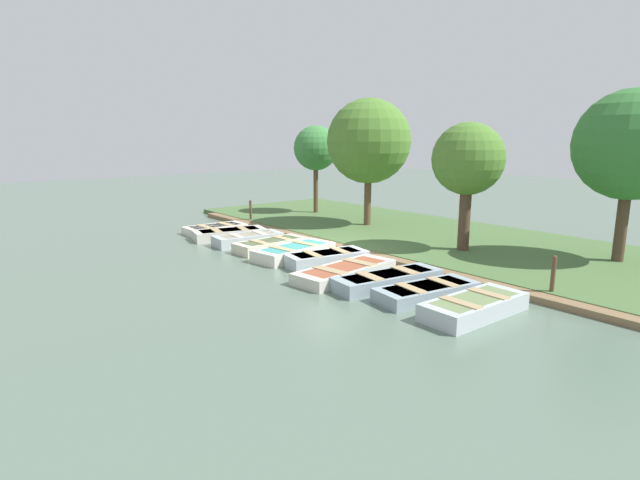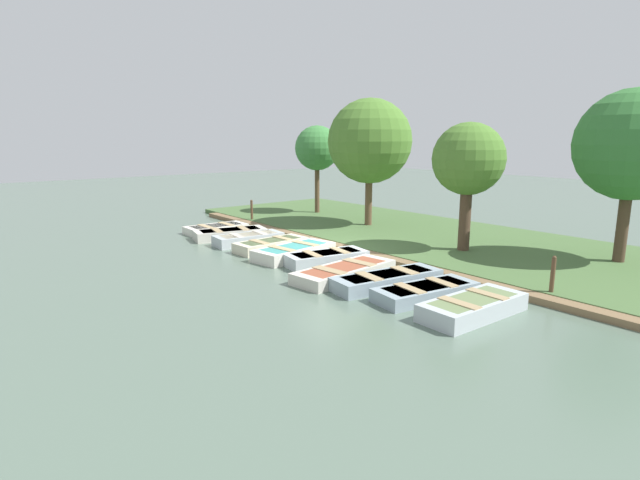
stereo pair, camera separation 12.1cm
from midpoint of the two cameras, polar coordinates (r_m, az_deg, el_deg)
name	(u,v)px [view 2 (the right image)]	position (r m, az deg, el deg)	size (l,w,h in m)	color
ground_plane	(331,255)	(17.77, 1.51, -1.70)	(80.00, 80.00, 0.00)	#566B5B
shore_bank	(423,235)	(21.25, 11.85, 0.57)	(8.00, 24.00, 0.21)	#476638
dock_walkway	(355,248)	(18.48, 4.20, -0.91)	(1.19, 21.26, 0.18)	brown
rowboat_0	(216,229)	(22.32, -11.62, 1.29)	(2.65, 1.23, 0.35)	silver
rowboat_1	(230,234)	(20.88, -10.07, 0.72)	(3.08, 1.79, 0.41)	beige
rowboat_2	(249,239)	(19.67, -7.99, 0.14)	(2.74, 1.30, 0.42)	#B2BCC1
rowboat_3	(271,245)	(18.56, -5.41, -0.54)	(2.82, 1.20, 0.40)	beige
rowboat_4	(294,252)	(17.33, -2.77, -1.33)	(3.12, 1.65, 0.43)	silver
rowboat_5	(326,258)	(16.39, 0.93, -2.07)	(2.87, 1.54, 0.43)	#B2BCC1
rowboat_6	(345,272)	(14.91, 3.05, -3.62)	(3.54, 1.59, 0.37)	beige
rowboat_7	(387,280)	(14.12, 7.92, -4.52)	(3.39, 1.49, 0.41)	#8C9EA8
rowboat_8	(426,292)	(13.29, 12.24, -5.78)	(2.98, 1.50, 0.37)	#8C9EA8
rowboat_9	(473,307)	(12.32, 17.35, -7.29)	(2.85, 1.21, 0.44)	#B2BCC1
mooring_post_near	(252,212)	(24.28, -7.67, 3.24)	(0.11, 0.11, 1.16)	brown
mooring_post_far	(552,278)	(14.15, 25.25, -3.91)	(0.11, 0.11, 1.16)	brown
park_tree_far_left	(317,149)	(26.11, -0.20, 10.40)	(2.29, 2.29, 4.70)	brown
park_tree_left	(370,141)	(22.41, 5.86, 11.14)	(3.70, 3.70, 5.78)	brown
park_tree_center	(468,160)	(17.94, 16.78, 8.70)	(2.47, 2.47, 4.62)	#4C3828
park_tree_right	(633,145)	(18.26, 32.29, 9.13)	(3.42, 3.42, 5.59)	#4C3828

